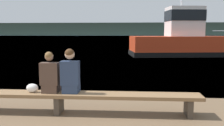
# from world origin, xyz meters

# --- Properties ---
(water_surface) EXTENTS (240.00, 240.00, 0.00)m
(water_surface) POSITION_xyz_m (0.00, 124.82, 0.00)
(water_surface) COLOR #426B8E
(water_surface) RESTS_ON ground
(far_shoreline) EXTENTS (600.00, 12.00, 8.75)m
(far_shoreline) POSITION_xyz_m (0.00, 175.64, 4.37)
(far_shoreline) COLOR #384233
(far_shoreline) RESTS_ON ground
(bench_main) EXTENTS (6.60, 0.53, 0.49)m
(bench_main) POSITION_xyz_m (-0.63, 3.19, 0.40)
(bench_main) COLOR brown
(bench_main) RESTS_ON ground
(person_left) EXTENTS (0.42, 0.38, 0.97)m
(person_left) POSITION_xyz_m (-0.83, 3.20, 0.90)
(person_left) COLOR #4C382D
(person_left) RESTS_ON bench_main
(person_right) EXTENTS (0.42, 0.40, 1.04)m
(person_right) POSITION_xyz_m (-0.34, 3.19, 0.95)
(person_right) COLOR navy
(person_right) RESTS_ON bench_main
(shopping_bag) EXTENTS (0.28, 0.18, 0.21)m
(shopping_bag) POSITION_xyz_m (-1.26, 3.20, 0.59)
(shopping_bag) COLOR white
(shopping_bag) RESTS_ON bench_main
(tugboat_red) EXTENTS (8.38, 4.61, 6.10)m
(tugboat_red) POSITION_xyz_m (5.19, 18.65, 1.25)
(tugboat_red) COLOR red
(tugboat_red) RESTS_ON water_surface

